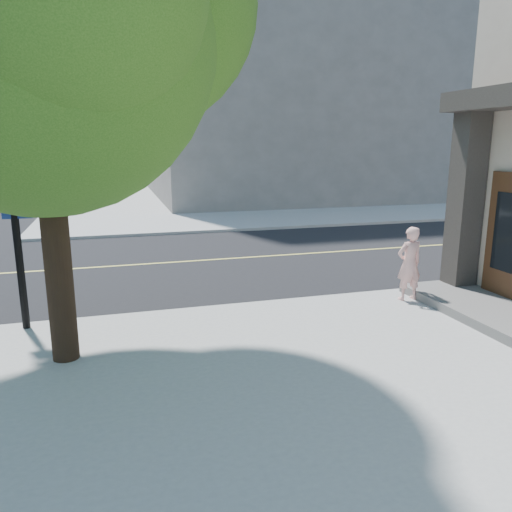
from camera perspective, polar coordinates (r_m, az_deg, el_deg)
name	(u,v)px	position (r m, az deg, el deg)	size (l,w,h in m)	color
road_ew	(28,272)	(14.61, -24.88, -1.68)	(140.00, 9.00, 0.01)	black
sidewalk_ne	(287,195)	(33.15, 3.60, 7.07)	(29.00, 25.00, 0.12)	#A2A2A0
filler_ne	(293,85)	(33.83, 4.32, 19.16)	(18.00, 16.00, 14.00)	slate
man_on_phone	(409,264)	(10.85, 17.31, -0.85)	(0.57, 0.38, 1.58)	#FBB4A9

